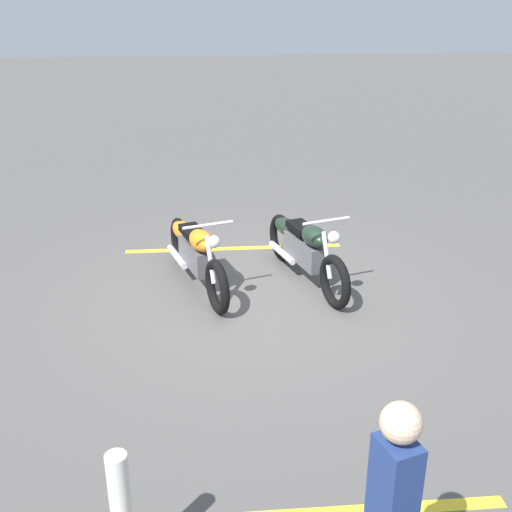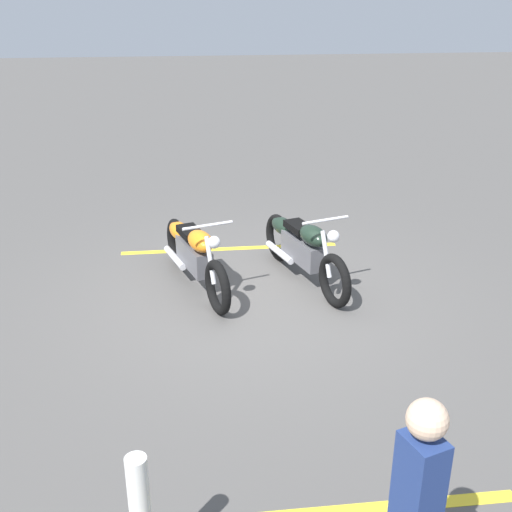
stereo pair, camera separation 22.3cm
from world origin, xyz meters
name	(u,v)px [view 1 (the left image)]	position (x,y,z in m)	size (l,w,h in m)	color
ground_plane	(255,298)	(0.00, 0.00, 0.00)	(60.00, 60.00, 0.00)	#514F4C
motorcycle_bright_foreground	(195,252)	(-0.47, -0.73, 0.46)	(2.16, 0.87, 1.04)	black
motorcycle_dark_foreground	(304,248)	(-0.49, 0.69, 0.46)	(2.16, 0.86, 1.04)	black
parking_stripe_near	(234,248)	(-1.65, -0.17, 0.00)	(3.20, 0.12, 0.01)	yellow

